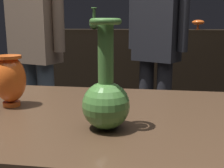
{
  "coord_description": "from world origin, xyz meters",
  "views": [
    {
      "loc": [
        0.1,
        -0.76,
        1.05
      ],
      "look_at": [
        -0.01,
        -0.06,
        0.9
      ],
      "focal_mm": 45.06,
      "sensor_mm": 36.0,
      "label": 1
    }
  ],
  "objects_px": {
    "shelf_vase_right": "(198,23)",
    "shelf_vase_far_left": "(46,16)",
    "shelf_vase_left": "(94,23)",
    "visitor_center_back": "(157,40)",
    "shelf_vase_center": "(145,23)",
    "vase_tall_behind": "(10,79)",
    "vase_centerpiece": "(106,97)",
    "visitor_near_left": "(35,39)"
  },
  "relations": [
    {
      "from": "visitor_center_back",
      "to": "vase_centerpiece",
      "type": "bearing_deg",
      "value": 113.18
    },
    {
      "from": "shelf_vase_center",
      "to": "visitor_near_left",
      "type": "height_order",
      "value": "visitor_near_left"
    },
    {
      "from": "vase_tall_behind",
      "to": "shelf_vase_far_left",
      "type": "relative_size",
      "value": 0.55
    },
    {
      "from": "vase_tall_behind",
      "to": "shelf_vase_left",
      "type": "height_order",
      "value": "shelf_vase_left"
    },
    {
      "from": "vase_tall_behind",
      "to": "shelf_vase_far_left",
      "type": "height_order",
      "value": "shelf_vase_far_left"
    },
    {
      "from": "shelf_vase_left",
      "to": "shelf_vase_right",
      "type": "distance_m",
      "value": 1.04
    },
    {
      "from": "vase_centerpiece",
      "to": "visitor_center_back",
      "type": "xyz_separation_m",
      "value": [
        0.13,
        1.43,
        0.05
      ]
    },
    {
      "from": "shelf_vase_left",
      "to": "shelf_vase_center",
      "type": "distance_m",
      "value": 0.52
    },
    {
      "from": "shelf_vase_far_left",
      "to": "shelf_vase_left",
      "type": "bearing_deg",
      "value": -0.05
    },
    {
      "from": "vase_centerpiece",
      "to": "visitor_center_back",
      "type": "height_order",
      "value": "visitor_center_back"
    },
    {
      "from": "vase_tall_behind",
      "to": "visitor_center_back",
      "type": "bearing_deg",
      "value": 70.64
    },
    {
      "from": "shelf_vase_center",
      "to": "shelf_vase_right",
      "type": "bearing_deg",
      "value": -0.82
    },
    {
      "from": "shelf_vase_right",
      "to": "shelf_vase_far_left",
      "type": "bearing_deg",
      "value": -178.6
    },
    {
      "from": "vase_centerpiece",
      "to": "shelf_vase_center",
      "type": "xyz_separation_m",
      "value": [
        0.01,
        2.29,
        0.18
      ]
    },
    {
      "from": "visitor_near_left",
      "to": "shelf_vase_center",
      "type": "bearing_deg",
      "value": -101.86
    },
    {
      "from": "shelf_vase_left",
      "to": "shelf_vase_far_left",
      "type": "bearing_deg",
      "value": 179.95
    },
    {
      "from": "vase_centerpiece",
      "to": "shelf_vase_center",
      "type": "distance_m",
      "value": 2.3
    },
    {
      "from": "visitor_center_back",
      "to": "shelf_vase_center",
      "type": "bearing_deg",
      "value": -54.16
    },
    {
      "from": "shelf_vase_right",
      "to": "shelf_vase_far_left",
      "type": "height_order",
      "value": "shelf_vase_far_left"
    },
    {
      "from": "vase_tall_behind",
      "to": "visitor_near_left",
      "type": "distance_m",
      "value": 1.04
    },
    {
      "from": "shelf_vase_right",
      "to": "visitor_near_left",
      "type": "xyz_separation_m",
      "value": [
        -1.2,
        -1.16,
        -0.11
      ]
    },
    {
      "from": "vase_centerpiece",
      "to": "shelf_vase_left",
      "type": "height_order",
      "value": "shelf_vase_left"
    },
    {
      "from": "shelf_vase_left",
      "to": "shelf_vase_far_left",
      "type": "xyz_separation_m",
      "value": [
        -0.52,
        0.0,
        0.08
      ]
    },
    {
      "from": "vase_tall_behind",
      "to": "shelf_vase_center",
      "type": "xyz_separation_m",
      "value": [
        0.34,
        2.15,
        0.17
      ]
    },
    {
      "from": "shelf_vase_center",
      "to": "visitor_near_left",
      "type": "xyz_separation_m",
      "value": [
        -0.68,
        -1.16,
        -0.11
      ]
    },
    {
      "from": "visitor_near_left",
      "to": "shelf_vase_left",
      "type": "bearing_deg",
      "value": -79.74
    },
    {
      "from": "vase_centerpiece",
      "to": "vase_tall_behind",
      "type": "bearing_deg",
      "value": 155.94
    },
    {
      "from": "vase_tall_behind",
      "to": "shelf_vase_right",
      "type": "relative_size",
      "value": 1.3
    },
    {
      "from": "shelf_vase_center",
      "to": "shelf_vase_right",
      "type": "xyz_separation_m",
      "value": [
        0.52,
        -0.01,
        0.0
      ]
    },
    {
      "from": "visitor_center_back",
      "to": "shelf_vase_left",
      "type": "bearing_deg",
      "value": -23.73
    },
    {
      "from": "shelf_vase_far_left",
      "to": "vase_tall_behind",
      "type": "bearing_deg",
      "value": -71.53
    },
    {
      "from": "shelf_vase_left",
      "to": "visitor_center_back",
      "type": "relative_size",
      "value": 0.14
    },
    {
      "from": "shelf_vase_center",
      "to": "visitor_near_left",
      "type": "relative_size",
      "value": 0.08
    },
    {
      "from": "vase_tall_behind",
      "to": "shelf_vase_right",
      "type": "distance_m",
      "value": 2.31
    },
    {
      "from": "shelf_vase_left",
      "to": "visitor_near_left",
      "type": "height_order",
      "value": "visitor_near_left"
    },
    {
      "from": "vase_tall_behind",
      "to": "visitor_center_back",
      "type": "xyz_separation_m",
      "value": [
        0.45,
        1.29,
        0.04
      ]
    },
    {
      "from": "shelf_vase_far_left",
      "to": "visitor_center_back",
      "type": "distance_m",
      "value": 1.43
    },
    {
      "from": "shelf_vase_far_left",
      "to": "visitor_near_left",
      "type": "relative_size",
      "value": 0.18
    },
    {
      "from": "vase_centerpiece",
      "to": "shelf_vase_right",
      "type": "bearing_deg",
      "value": 76.87
    },
    {
      "from": "vase_centerpiece",
      "to": "shelf_vase_right",
      "type": "height_order",
      "value": "shelf_vase_right"
    },
    {
      "from": "shelf_vase_center",
      "to": "visitor_center_back",
      "type": "bearing_deg",
      "value": -82.4
    },
    {
      "from": "shelf_vase_center",
      "to": "visitor_near_left",
      "type": "distance_m",
      "value": 1.35
    }
  ]
}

